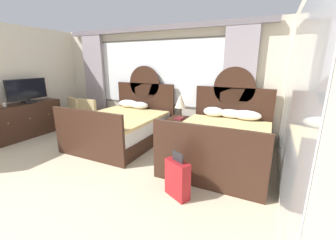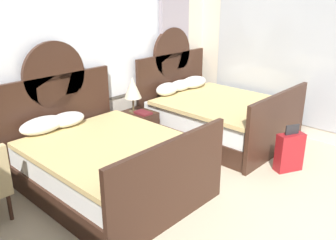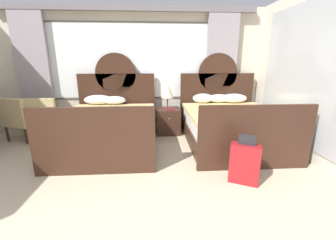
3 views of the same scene
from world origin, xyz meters
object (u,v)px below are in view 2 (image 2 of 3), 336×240
(bed_near_window, at_px, (105,161))
(suitcase_on_floor, at_px, (289,152))
(book_on_nightstand, at_px, (143,113))
(table_lamp_on_nightstand, at_px, (133,88))
(nightstand_between_beds, at_px, (137,129))
(bed_near_mirror, at_px, (215,115))

(bed_near_window, distance_m, suitcase_on_floor, 2.47)
(bed_near_window, bearing_deg, book_on_nightstand, 26.10)
(table_lamp_on_nightstand, bearing_deg, book_on_nightstand, -72.48)
(table_lamp_on_nightstand, bearing_deg, nightstand_between_beds, -74.36)
(table_lamp_on_nightstand, bearing_deg, bed_near_window, -146.94)
(bed_near_window, bearing_deg, nightstand_between_beds, 30.57)
(nightstand_between_beds, distance_m, suitcase_on_floor, 2.28)
(book_on_nightstand, bearing_deg, suitcase_on_floor, -67.82)
(nightstand_between_beds, height_order, suitcase_on_floor, suitcase_on_floor)
(bed_near_mirror, bearing_deg, suitcase_on_floor, -101.30)
(table_lamp_on_nightstand, relative_size, suitcase_on_floor, 0.84)
(book_on_nightstand, bearing_deg, bed_near_window, -153.90)
(nightstand_between_beds, relative_size, suitcase_on_floor, 0.83)
(table_lamp_on_nightstand, xyz_separation_m, suitcase_on_floor, (0.87, -2.17, -0.67))
(book_on_nightstand, xyz_separation_m, suitcase_on_floor, (0.82, -2.02, -0.30))
(nightstand_between_beds, relative_size, book_on_nightstand, 2.13)
(bed_near_mirror, relative_size, suitcase_on_floor, 3.20)
(bed_near_mirror, bearing_deg, bed_near_window, -179.75)
(nightstand_between_beds, height_order, book_on_nightstand, book_on_nightstand)
(bed_near_window, height_order, book_on_nightstand, bed_near_window)
(table_lamp_on_nightstand, distance_m, book_on_nightstand, 0.41)
(suitcase_on_floor, bearing_deg, bed_near_mirror, 78.70)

